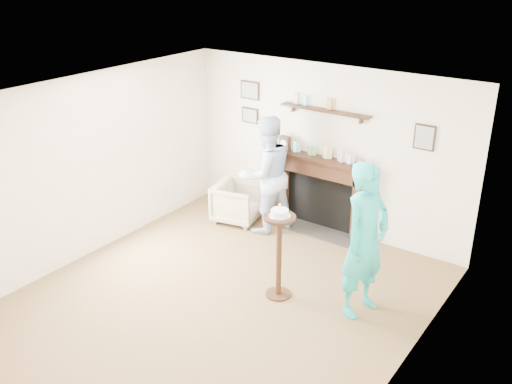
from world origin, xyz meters
TOP-DOWN VIEW (x-y plane):
  - ground at (0.00, 0.00)m, footprint 5.00×5.00m
  - room_shell at (-0.00, 0.69)m, footprint 4.54×5.02m
  - armchair at (-1.18, 1.90)m, footprint 0.82×0.80m
  - man at (-0.65, 1.90)m, footprint 0.98×1.07m
  - woman at (1.47, 0.78)m, footprint 0.59×0.76m
  - pedestal_table at (0.51, 0.49)m, footprint 0.39×0.39m

SIDE VIEW (x-z plane):
  - ground at x=0.00m, z-range 0.00..0.00m
  - armchair at x=-1.18m, z-range -0.31..0.31m
  - man at x=-0.65m, z-range -0.89..0.89m
  - woman at x=1.47m, z-range -0.93..0.93m
  - pedestal_table at x=0.51m, z-range 0.14..1.39m
  - room_shell at x=0.00m, z-range 0.36..2.88m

